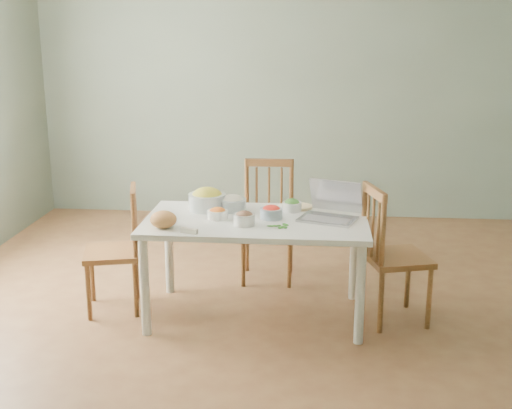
# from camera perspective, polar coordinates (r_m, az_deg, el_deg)

# --- Properties ---
(floor) EXTENTS (5.00, 5.00, 0.00)m
(floor) POSITION_cam_1_polar(r_m,az_deg,el_deg) (4.76, 0.55, -9.03)
(floor) COLOR brown
(floor) RESTS_ON ground
(wall_back) EXTENTS (5.00, 0.00, 2.70)m
(wall_back) POSITION_cam_1_polar(r_m,az_deg,el_deg) (6.87, 2.28, 10.09)
(wall_back) COLOR #5B6657
(wall_back) RESTS_ON ground
(wall_front) EXTENTS (5.00, 0.00, 2.70)m
(wall_front) POSITION_cam_1_polar(r_m,az_deg,el_deg) (1.96, -5.27, -2.62)
(wall_front) COLOR #5B6657
(wall_front) RESTS_ON ground
(dining_table) EXTENTS (1.48, 0.83, 0.69)m
(dining_table) POSITION_cam_1_polar(r_m,az_deg,el_deg) (4.55, 0.00, -5.45)
(dining_table) COLOR white
(dining_table) RESTS_ON floor
(chair_far) EXTENTS (0.42, 0.40, 0.93)m
(chair_far) POSITION_cam_1_polar(r_m,az_deg,el_deg) (5.17, 1.00, -1.54)
(chair_far) COLOR #4E2510
(chair_far) RESTS_ON floor
(chair_left) EXTENTS (0.45, 0.47, 0.88)m
(chair_left) POSITION_cam_1_polar(r_m,az_deg,el_deg) (4.74, -12.26, -3.81)
(chair_left) COLOR #4E2510
(chair_left) RESTS_ON floor
(chair_right) EXTENTS (0.49, 0.50, 0.93)m
(chair_right) POSITION_cam_1_polar(r_m,az_deg,el_deg) (4.55, 11.95, -4.20)
(chair_right) COLOR #4E2510
(chair_right) RESTS_ON floor
(bread_boule) EXTENTS (0.19, 0.19, 0.11)m
(bread_boule) POSITION_cam_1_polar(r_m,az_deg,el_deg) (4.28, -7.92, -1.28)
(bread_boule) COLOR #B17038
(bread_boule) RESTS_ON dining_table
(butter_stick) EXTENTS (0.12, 0.07, 0.03)m
(butter_stick) POSITION_cam_1_polar(r_m,az_deg,el_deg) (4.16, -5.74, -2.26)
(butter_stick) COLOR beige
(butter_stick) RESTS_ON dining_table
(bowl_squash) EXTENTS (0.31, 0.31, 0.15)m
(bowl_squash) POSITION_cam_1_polar(r_m,az_deg,el_deg) (4.67, -4.20, 0.47)
(bowl_squash) COLOR gold
(bowl_squash) RESTS_ON dining_table
(bowl_carrot) EXTENTS (0.16, 0.16, 0.08)m
(bowl_carrot) POSITION_cam_1_polar(r_m,az_deg,el_deg) (4.45, -3.30, -0.75)
(bowl_carrot) COLOR orange
(bowl_carrot) RESTS_ON dining_table
(bowl_onion) EXTENTS (0.24, 0.24, 0.11)m
(bowl_onion) POSITION_cam_1_polar(r_m,az_deg,el_deg) (4.65, -2.04, 0.14)
(bowl_onion) COLOR beige
(bowl_onion) RESTS_ON dining_table
(bowl_mushroom) EXTENTS (0.16, 0.16, 0.09)m
(bowl_mushroom) POSITION_cam_1_polar(r_m,az_deg,el_deg) (4.30, -1.01, -1.19)
(bowl_mushroom) COLOR #40231B
(bowl_mushroom) RESTS_ON dining_table
(bowl_redpep) EXTENTS (0.16, 0.16, 0.09)m
(bowl_redpep) POSITION_cam_1_polar(r_m,az_deg,el_deg) (4.45, 1.32, -0.64)
(bowl_redpep) COLOR red
(bowl_redpep) RESTS_ON dining_table
(bowl_broccoli) EXTENTS (0.14, 0.14, 0.08)m
(bowl_broccoli) POSITION_cam_1_polar(r_m,az_deg,el_deg) (4.63, 3.09, -0.05)
(bowl_broccoli) COLOR #1B451B
(bowl_broccoli) RESTS_ON dining_table
(flatbread) EXTENTS (0.23, 0.23, 0.02)m
(flatbread) POSITION_cam_1_polar(r_m,az_deg,el_deg) (4.72, 3.66, -0.20)
(flatbread) COLOR beige
(flatbread) RESTS_ON dining_table
(basil_bunch) EXTENTS (0.17, 0.17, 0.02)m
(basil_bunch) POSITION_cam_1_polar(r_m,az_deg,el_deg) (4.28, 1.87, -1.77)
(basil_bunch) COLOR #1E721C
(basil_bunch) RESTS_ON dining_table
(laptop) EXTENTS (0.45, 0.43, 0.24)m
(laptop) POSITION_cam_1_polar(r_m,az_deg,el_deg) (4.41, 6.19, 0.16)
(laptop) COLOR silver
(laptop) RESTS_ON dining_table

